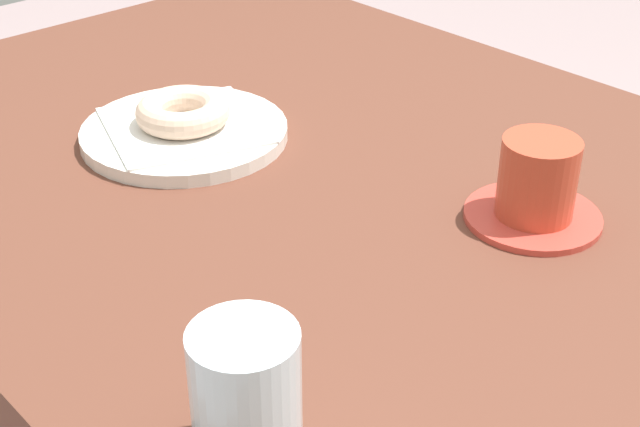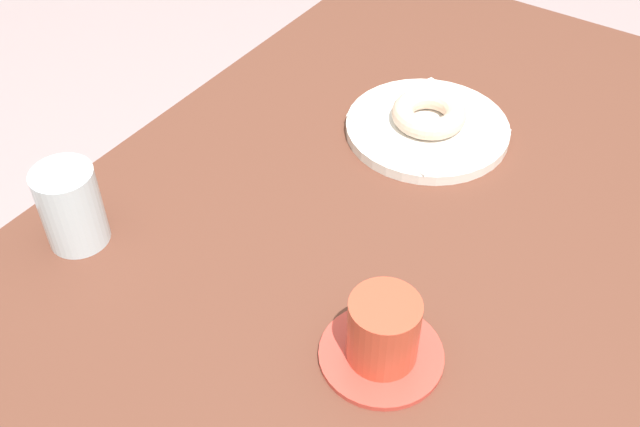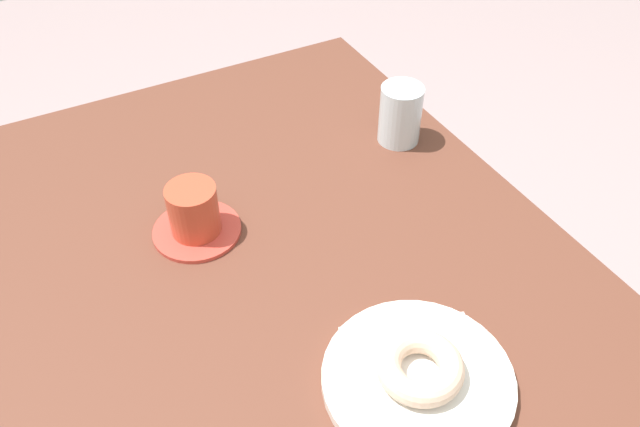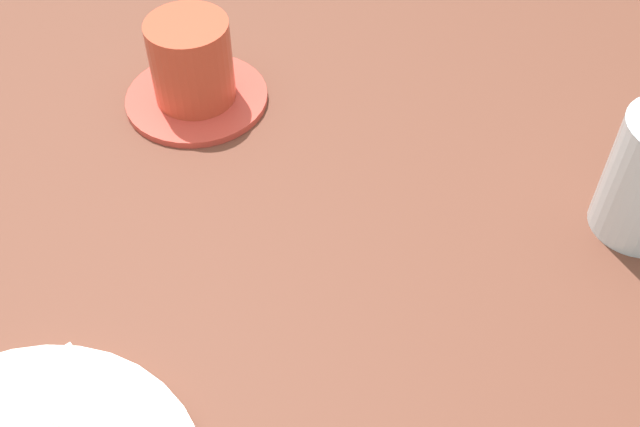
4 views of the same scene
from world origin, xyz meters
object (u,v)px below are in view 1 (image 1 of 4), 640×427
Objects in this scene: donut_sugar_ring at (183,112)px; coffee_cup at (537,185)px; plate_sugar_ring at (185,133)px; water_glass at (246,398)px.

coffee_cup is (-0.37, -0.14, 0.00)m from donut_sugar_ring.
plate_sugar_ring is at bearing 0.00° from donut_sugar_ring.
water_glass is at bearing 97.90° from coffee_cup.
donut_sugar_ring is at bearing 21.21° from coffee_cup.
plate_sugar_ring is 0.03m from donut_sugar_ring.
plate_sugar_ring is 2.21× the size of donut_sugar_ring.
water_glass is (-0.42, 0.25, 0.02)m from donut_sugar_ring.
donut_sugar_ring is at bearing 0.00° from plate_sugar_ring.
plate_sugar_ring is at bearing 21.21° from coffee_cup.
plate_sugar_ring is 0.49m from water_glass.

